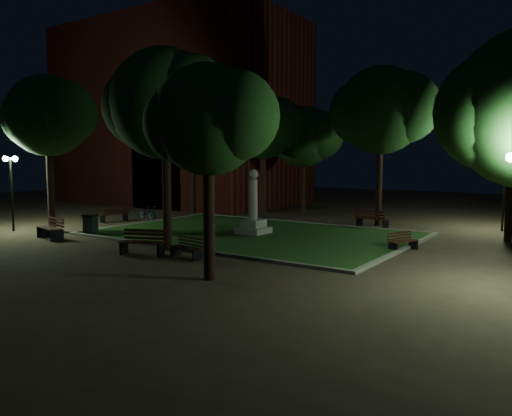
{
  "coord_description": "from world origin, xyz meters",
  "views": [
    {
      "loc": [
        14.1,
        -18.36,
        3.87
      ],
      "look_at": [
        0.86,
        1.0,
        1.48
      ],
      "focal_mm": 35.0,
      "sensor_mm": 36.0,
      "label": 1
    }
  ],
  "objects_px": {
    "bench_near_right": "(188,248)",
    "bench_near_left": "(143,243)",
    "bench_west_near": "(51,229)",
    "bench_left_side": "(115,215)",
    "bench_far_side": "(372,219)",
    "trash_bin": "(90,225)",
    "bicycle": "(148,213)",
    "bench_right_side": "(402,242)",
    "monument": "(253,216)"
  },
  "relations": [
    {
      "from": "bench_near_right",
      "to": "bench_near_left",
      "type": "bearing_deg",
      "value": -158.91
    },
    {
      "from": "bench_west_near",
      "to": "bench_left_side",
      "type": "bearing_deg",
      "value": 124.72
    },
    {
      "from": "bench_far_side",
      "to": "bench_near_left",
      "type": "bearing_deg",
      "value": 76.68
    },
    {
      "from": "trash_bin",
      "to": "bench_near_right",
      "type": "bearing_deg",
      "value": -11.15
    },
    {
      "from": "bench_near_right",
      "to": "bicycle",
      "type": "relative_size",
      "value": 0.96
    },
    {
      "from": "bench_near_left",
      "to": "bench_west_near",
      "type": "height_order",
      "value": "bench_west_near"
    },
    {
      "from": "trash_bin",
      "to": "bench_right_side",
      "type": "bearing_deg",
      "value": 18.54
    },
    {
      "from": "bench_west_near",
      "to": "bicycle",
      "type": "bearing_deg",
      "value": 114.42
    },
    {
      "from": "bench_near_left",
      "to": "bench_near_right",
      "type": "xyz_separation_m",
      "value": [
        1.96,
        0.47,
        -0.09
      ]
    },
    {
      "from": "monument",
      "to": "bench_right_side",
      "type": "relative_size",
      "value": 2.2
    },
    {
      "from": "bench_near_right",
      "to": "bench_west_near",
      "type": "xyz_separation_m",
      "value": [
        -8.52,
        -0.2,
        0.09
      ]
    },
    {
      "from": "monument",
      "to": "bench_near_left",
      "type": "distance_m",
      "value": 6.74
    },
    {
      "from": "bench_near_left",
      "to": "bench_right_side",
      "type": "xyz_separation_m",
      "value": [
        8.26,
        6.8,
        -0.11
      ]
    },
    {
      "from": "bench_left_side",
      "to": "bench_far_side",
      "type": "xyz_separation_m",
      "value": [
        13.73,
        6.28,
        0.04
      ]
    },
    {
      "from": "bench_far_side",
      "to": "bicycle",
      "type": "distance_m",
      "value": 13.7
    },
    {
      "from": "bench_west_near",
      "to": "bench_far_side",
      "type": "xyz_separation_m",
      "value": [
        11.3,
        12.09,
        -0.0
      ]
    },
    {
      "from": "monument",
      "to": "bench_far_side",
      "type": "bearing_deg",
      "value": 54.87
    },
    {
      "from": "bench_left_side",
      "to": "bicycle",
      "type": "height_order",
      "value": "bench_left_side"
    },
    {
      "from": "monument",
      "to": "trash_bin",
      "type": "xyz_separation_m",
      "value": [
        -6.68,
        -4.65,
        -0.44
      ]
    },
    {
      "from": "bench_near_right",
      "to": "bench_far_side",
      "type": "xyz_separation_m",
      "value": [
        2.77,
        11.89,
        0.09
      ]
    },
    {
      "from": "bench_near_left",
      "to": "bench_near_right",
      "type": "distance_m",
      "value": 2.02
    },
    {
      "from": "bench_near_right",
      "to": "bench_west_near",
      "type": "height_order",
      "value": "bench_west_near"
    },
    {
      "from": "bench_near_right",
      "to": "bench_far_side",
      "type": "distance_m",
      "value": 12.21
    },
    {
      "from": "bench_west_near",
      "to": "bench_right_side",
      "type": "relative_size",
      "value": 1.32
    },
    {
      "from": "bench_west_near",
      "to": "bench_far_side",
      "type": "height_order",
      "value": "bench_west_near"
    },
    {
      "from": "bench_near_left",
      "to": "bench_left_side",
      "type": "relative_size",
      "value": 1.08
    },
    {
      "from": "trash_bin",
      "to": "bench_far_side",
      "type": "bearing_deg",
      "value": 44.08
    },
    {
      "from": "bench_right_side",
      "to": "bench_far_side",
      "type": "bearing_deg",
      "value": 56.77
    },
    {
      "from": "bench_near_right",
      "to": "bench_right_side",
      "type": "bearing_deg",
      "value": 52.59
    },
    {
      "from": "monument",
      "to": "bench_right_side",
      "type": "bearing_deg",
      "value": 0.84
    },
    {
      "from": "bench_left_side",
      "to": "bench_far_side",
      "type": "bearing_deg",
      "value": 127.64
    },
    {
      "from": "bench_near_left",
      "to": "bench_west_near",
      "type": "bearing_deg",
      "value": 155.77
    },
    {
      "from": "monument",
      "to": "bench_left_side",
      "type": "height_order",
      "value": "monument"
    },
    {
      "from": "bench_west_near",
      "to": "bench_right_side",
      "type": "height_order",
      "value": "bench_west_near"
    },
    {
      "from": "bench_near_right",
      "to": "bicycle",
      "type": "xyz_separation_m",
      "value": [
        -10.24,
        7.6,
        0.04
      ]
    },
    {
      "from": "bench_near_right",
      "to": "bench_right_side",
      "type": "relative_size",
      "value": 1.04
    },
    {
      "from": "monument",
      "to": "bench_near_left",
      "type": "height_order",
      "value": "monument"
    },
    {
      "from": "bench_near_right",
      "to": "bench_west_near",
      "type": "relative_size",
      "value": 0.79
    },
    {
      "from": "bench_west_near",
      "to": "bicycle",
      "type": "height_order",
      "value": "bench_west_near"
    },
    {
      "from": "monument",
      "to": "bench_right_side",
      "type": "height_order",
      "value": "monument"
    },
    {
      "from": "bench_far_side",
      "to": "bicycle",
      "type": "height_order",
      "value": "bench_far_side"
    },
    {
      "from": "monument",
      "to": "bench_west_near",
      "type": "distance_m",
      "value": 9.73
    },
    {
      "from": "bench_west_near",
      "to": "bench_far_side",
      "type": "bearing_deg",
      "value": 58.99
    },
    {
      "from": "bench_near_left",
      "to": "bench_near_right",
      "type": "height_order",
      "value": "bench_near_left"
    },
    {
      "from": "bench_right_side",
      "to": "trash_bin",
      "type": "xyz_separation_m",
      "value": [
        -14.2,
        -4.76,
        0.16
      ]
    },
    {
      "from": "bench_near_right",
      "to": "bicycle",
      "type": "height_order",
      "value": "bicycle"
    },
    {
      "from": "bench_right_side",
      "to": "trash_bin",
      "type": "distance_m",
      "value": 14.98
    },
    {
      "from": "bench_near_left",
      "to": "bench_far_side",
      "type": "distance_m",
      "value": 13.24
    },
    {
      "from": "bench_near_right",
      "to": "bench_far_side",
      "type": "height_order",
      "value": "bench_far_side"
    },
    {
      "from": "bicycle",
      "to": "bench_west_near",
      "type": "bearing_deg",
      "value": -157.59
    }
  ]
}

